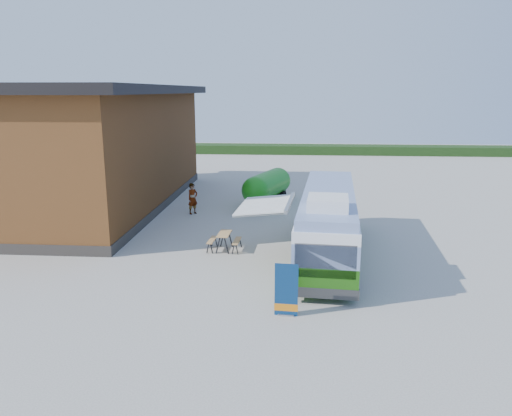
# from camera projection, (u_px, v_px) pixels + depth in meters

# --- Properties ---
(ground) EXTENTS (100.00, 100.00, 0.00)m
(ground) POSITION_uv_depth(u_px,v_px,m) (257.00, 261.00, 21.57)
(ground) COLOR #BCB7AD
(ground) RESTS_ON ground
(barn) EXTENTS (9.60, 21.20, 7.50)m
(barn) POSITION_uv_depth(u_px,v_px,m) (102.00, 149.00, 31.23)
(barn) COLOR brown
(barn) RESTS_ON ground
(hedge) EXTENTS (40.00, 3.00, 1.00)m
(hedge) POSITION_uv_depth(u_px,v_px,m) (350.00, 150.00, 57.76)
(hedge) COLOR #264419
(hedge) RESTS_ON ground
(bus) EXTENTS (3.23, 11.22, 3.40)m
(bus) POSITION_uv_depth(u_px,v_px,m) (328.00, 220.00, 21.89)
(bus) COLOR #336F12
(bus) RESTS_ON ground
(awning) EXTENTS (2.57, 3.81, 0.48)m
(awning) POSITION_uv_depth(u_px,v_px,m) (269.00, 202.00, 21.60)
(awning) COLOR white
(awning) RESTS_ON ground
(banner) EXTENTS (0.78, 0.22, 1.79)m
(banner) POSITION_uv_depth(u_px,v_px,m) (286.00, 295.00, 16.15)
(banner) COLOR navy
(banner) RESTS_ON ground
(picnic_table) EXTENTS (1.48, 1.33, 0.82)m
(picnic_table) POSITION_uv_depth(u_px,v_px,m) (224.00, 238.00, 22.86)
(picnic_table) COLOR tan
(picnic_table) RESTS_ON ground
(person_a) EXTENTS (0.78, 0.80, 1.85)m
(person_a) POSITION_uv_depth(u_px,v_px,m) (193.00, 199.00, 29.60)
(person_a) COLOR #999999
(person_a) RESTS_ON ground
(person_b) EXTENTS (1.05, 1.03, 1.70)m
(person_b) POSITION_uv_depth(u_px,v_px,m) (272.00, 190.00, 32.62)
(person_b) COLOR #999999
(person_b) RESTS_ON ground
(slurry_tanker) EXTENTS (2.93, 5.54, 2.13)m
(slurry_tanker) POSITION_uv_depth(u_px,v_px,m) (267.00, 186.00, 31.91)
(slurry_tanker) COLOR #198317
(slurry_tanker) RESTS_ON ground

